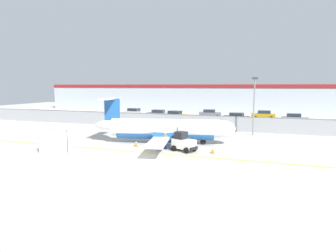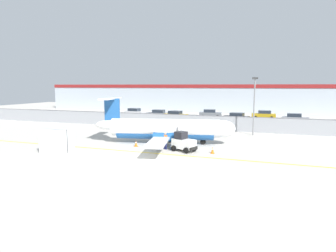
{
  "view_description": "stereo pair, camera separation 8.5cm",
  "coord_description": "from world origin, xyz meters",
  "px_view_note": "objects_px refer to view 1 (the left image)",
  "views": [
    {
      "loc": [
        11.4,
        -23.22,
        6.25
      ],
      "look_at": [
        0.42,
        7.72,
        1.8
      ],
      "focal_mm": 32.0,
      "sensor_mm": 36.0,
      "label": 1
    },
    {
      "loc": [
        11.48,
        -23.19,
        6.25
      ],
      "look_at": [
        0.42,
        7.72,
        1.8
      ],
      "focal_mm": 32.0,
      "sensor_mm": 36.0,
      "label": 2
    }
  ],
  "objects_px": {
    "parked_car_1": "(158,114)",
    "ground_crew_worker": "(165,140)",
    "parked_car_4": "(236,117)",
    "apron_light_pole": "(254,101)",
    "traffic_cone_far_left": "(163,139)",
    "parked_car_5": "(263,115)",
    "parked_car_3": "(210,114)",
    "commuter_airplane": "(167,129)",
    "parked_car_2": "(175,115)",
    "traffic_cone_near_right": "(136,143)",
    "traffic_cone_near_left": "(213,150)",
    "baggage_tug": "(184,142)",
    "parked_car_6": "(295,118)",
    "cargo_container": "(57,141)",
    "parked_car_0": "(134,112)"
  },
  "relations": [
    {
      "from": "parked_car_1",
      "to": "ground_crew_worker",
      "type": "bearing_deg",
      "value": 111.19
    },
    {
      "from": "parked_car_4",
      "to": "apron_light_pole",
      "type": "xyz_separation_m",
      "value": [
        3.62,
        -12.43,
        3.41
      ]
    },
    {
      "from": "traffic_cone_far_left",
      "to": "parked_car_5",
      "type": "xyz_separation_m",
      "value": [
        9.72,
        27.05,
        0.58
      ]
    },
    {
      "from": "parked_car_3",
      "to": "commuter_airplane",
      "type": "bearing_deg",
      "value": -96.0
    },
    {
      "from": "commuter_airplane",
      "to": "parked_car_2",
      "type": "height_order",
      "value": "commuter_airplane"
    },
    {
      "from": "traffic_cone_near_right",
      "to": "parked_car_4",
      "type": "bearing_deg",
      "value": 73.16
    },
    {
      "from": "parked_car_1",
      "to": "apron_light_pole",
      "type": "distance_m",
      "value": 23.37
    },
    {
      "from": "traffic_cone_near_left",
      "to": "parked_car_2",
      "type": "xyz_separation_m",
      "value": [
        -11.68,
        24.57,
        0.58
      ]
    },
    {
      "from": "baggage_tug",
      "to": "traffic_cone_near_right",
      "type": "bearing_deg",
      "value": -164.09
    },
    {
      "from": "traffic_cone_near_left",
      "to": "parked_car_6",
      "type": "xyz_separation_m",
      "value": [
        8.47,
        26.19,
        0.58
      ]
    },
    {
      "from": "parked_car_1",
      "to": "parked_car_5",
      "type": "xyz_separation_m",
      "value": [
        19.06,
        4.9,
        0.0
      ]
    },
    {
      "from": "parked_car_1",
      "to": "parked_car_5",
      "type": "bearing_deg",
      "value": -167.44
    },
    {
      "from": "apron_light_pole",
      "to": "parked_car_4",
      "type": "bearing_deg",
      "value": 106.26
    },
    {
      "from": "cargo_container",
      "to": "parked_car_5",
      "type": "bearing_deg",
      "value": 64.93
    },
    {
      "from": "parked_car_0",
      "to": "parked_car_5",
      "type": "bearing_deg",
      "value": 13.77
    },
    {
      "from": "commuter_airplane",
      "to": "parked_car_0",
      "type": "relative_size",
      "value": 3.66
    },
    {
      "from": "parked_car_2",
      "to": "parked_car_4",
      "type": "relative_size",
      "value": 1.0
    },
    {
      "from": "traffic_cone_far_left",
      "to": "ground_crew_worker",
      "type": "bearing_deg",
      "value": -65.8
    },
    {
      "from": "parked_car_0",
      "to": "parked_car_1",
      "type": "bearing_deg",
      "value": -10.16
    },
    {
      "from": "commuter_airplane",
      "to": "traffic_cone_near_left",
      "type": "xyz_separation_m",
      "value": [
        5.53,
        -3.0,
        -1.29
      ]
    },
    {
      "from": "cargo_container",
      "to": "ground_crew_worker",
      "type": "bearing_deg",
      "value": 28.75
    },
    {
      "from": "parked_car_1",
      "to": "traffic_cone_near_left",
      "type": "bearing_deg",
      "value": 119.32
    },
    {
      "from": "traffic_cone_near_left",
      "to": "parked_car_0",
      "type": "bearing_deg",
      "value": 127.8
    },
    {
      "from": "traffic_cone_far_left",
      "to": "apron_light_pole",
      "type": "relative_size",
      "value": 0.09
    },
    {
      "from": "apron_light_pole",
      "to": "parked_car_3",
      "type": "bearing_deg",
      "value": 117.37
    },
    {
      "from": "parked_car_6",
      "to": "ground_crew_worker",
      "type": "bearing_deg",
      "value": -112.91
    },
    {
      "from": "ground_crew_worker",
      "to": "parked_car_0",
      "type": "height_order",
      "value": "same"
    },
    {
      "from": "traffic_cone_far_left",
      "to": "apron_light_pole",
      "type": "bearing_deg",
      "value": 42.08
    },
    {
      "from": "parked_car_6",
      "to": "apron_light_pole",
      "type": "xyz_separation_m",
      "value": [
        -5.67,
        -14.17,
        3.41
      ]
    },
    {
      "from": "traffic_cone_near_right",
      "to": "parked_car_3",
      "type": "bearing_deg",
      "value": 86.72
    },
    {
      "from": "parked_car_1",
      "to": "parked_car_2",
      "type": "bearing_deg",
      "value": 159.53
    },
    {
      "from": "apron_light_pole",
      "to": "parked_car_5",
      "type": "bearing_deg",
      "value": 88.23
    },
    {
      "from": "baggage_tug",
      "to": "parked_car_3",
      "type": "height_order",
      "value": "baggage_tug"
    },
    {
      "from": "parked_car_2",
      "to": "traffic_cone_near_left",
      "type": "bearing_deg",
      "value": -56.82
    },
    {
      "from": "traffic_cone_near_right",
      "to": "parked_car_2",
      "type": "distance_m",
      "value": 24.35
    },
    {
      "from": "cargo_container",
      "to": "parked_car_6",
      "type": "distance_m",
      "value": 37.99
    },
    {
      "from": "baggage_tug",
      "to": "parked_car_0",
      "type": "xyz_separation_m",
      "value": [
        -18.63,
        27.67,
        0.04
      ]
    },
    {
      "from": "commuter_airplane",
      "to": "parked_car_5",
      "type": "relative_size",
      "value": 3.68
    },
    {
      "from": "parked_car_5",
      "to": "traffic_cone_far_left",
      "type": "bearing_deg",
      "value": 64.65
    },
    {
      "from": "commuter_airplane",
      "to": "parked_car_6",
      "type": "height_order",
      "value": "commuter_airplane"
    },
    {
      "from": "parked_car_5",
      "to": "traffic_cone_near_left",
      "type": "bearing_deg",
      "value": 78.16
    },
    {
      "from": "traffic_cone_far_left",
      "to": "parked_car_1",
      "type": "bearing_deg",
      "value": 112.85
    },
    {
      "from": "traffic_cone_near_left",
      "to": "apron_light_pole",
      "type": "distance_m",
      "value": 12.97
    },
    {
      "from": "parked_car_2",
      "to": "apron_light_pole",
      "type": "height_order",
      "value": "apron_light_pole"
    },
    {
      "from": "parked_car_2",
      "to": "parked_car_5",
      "type": "distance_m",
      "value": 16.31
    },
    {
      "from": "traffic_cone_near_right",
      "to": "parked_car_5",
      "type": "height_order",
      "value": "parked_car_5"
    },
    {
      "from": "traffic_cone_near_right",
      "to": "parked_car_3",
      "type": "height_order",
      "value": "parked_car_3"
    },
    {
      "from": "parked_car_1",
      "to": "parked_car_2",
      "type": "relative_size",
      "value": 0.97
    },
    {
      "from": "baggage_tug",
      "to": "parked_car_4",
      "type": "xyz_separation_m",
      "value": [
        2.0,
        24.47,
        0.04
      ]
    },
    {
      "from": "parked_car_0",
      "to": "parked_car_3",
      "type": "distance_m",
      "value": 15.2
    }
  ]
}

